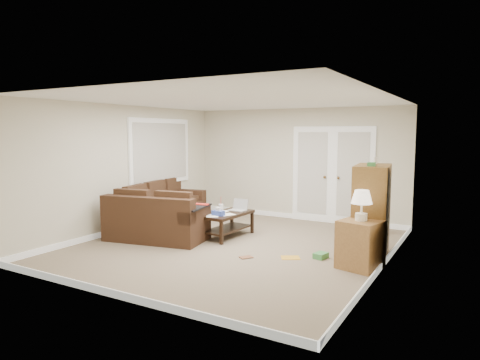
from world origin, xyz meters
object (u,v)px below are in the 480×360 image
Objects in this scene: sectional_sofa at (162,215)px; side_cabinet at (360,240)px; tv_armoire at (371,211)px; coffee_table at (228,224)px.

side_cabinet reaches higher than sectional_sofa.
tv_armoire is 1.37× the size of side_cabinet.
coffee_table is (1.38, 0.27, -0.08)m from sectional_sofa.
tv_armoire is (4.03, 0.25, 0.41)m from sectional_sofa.
side_cabinet is at bearing -96.51° from tv_armoire.
coffee_table is at bearing 179.96° from side_cabinet.
coffee_table is at bearing 172.71° from tv_armoire.
tv_armoire reaches higher than coffee_table.
sectional_sofa is at bearing 176.76° from tv_armoire.
tv_armoire is 0.72m from side_cabinet.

